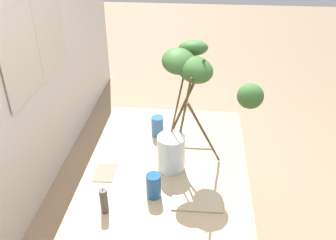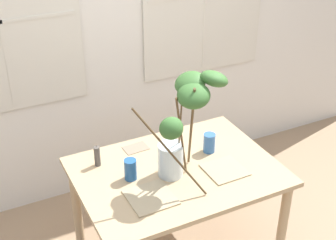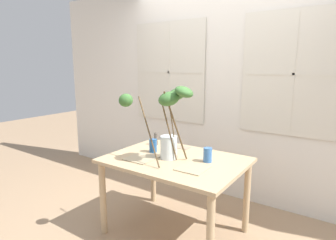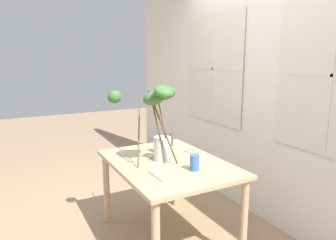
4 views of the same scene
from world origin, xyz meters
The scene contains 9 objects.
back_wall_with_windows centered at (0.00, 1.09, 1.31)m, with size 5.50×0.14×2.61m.
dining_table centered at (0.00, 0.00, 0.64)m, with size 1.24×0.91×0.75m.
vase_with_branches centered at (-0.01, -0.10, 1.15)m, with size 0.61×0.53×0.71m.
drinking_glass_blue_left centered at (-0.29, 0.04, 0.81)m, with size 0.08×0.08×0.13m, color #235693.
drinking_glass_blue_right centered at (0.28, 0.09, 0.81)m, with size 0.08×0.08×0.13m, color #386BAD.
plate_square_left centered at (-0.26, -0.18, 0.75)m, with size 0.26×0.26×0.01m, color tan.
plate_square_right centered at (0.26, -0.14, 0.75)m, with size 0.24×0.24×0.01m, color tan.
napkin_folded centered at (-0.13, 0.34, 0.75)m, with size 0.16×0.11×0.00m, color gray.
pillar_candle centered at (-0.42, 0.27, 0.81)m, with size 0.04×0.04×0.15m.
Camera 2 is at (-1.12, -2.12, 2.46)m, focal length 50.55 mm.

